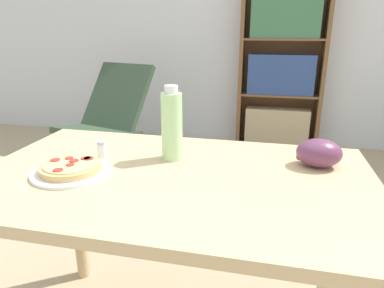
# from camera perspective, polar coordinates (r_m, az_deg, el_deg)

# --- Properties ---
(wall_back) EXTENTS (8.00, 0.05, 2.60)m
(wall_back) POSITION_cam_1_polar(r_m,az_deg,el_deg) (3.66, 10.06, 20.38)
(wall_back) COLOR silver
(wall_back) RESTS_ON ground_plane
(dining_table) EXTENTS (1.25, 0.75, 0.75)m
(dining_table) POSITION_cam_1_polar(r_m,az_deg,el_deg) (1.13, -3.17, -9.87)
(dining_table) COLOR #D1B27F
(dining_table) RESTS_ON ground_plane
(pizza_on_plate) EXTENTS (0.24, 0.24, 0.04)m
(pizza_on_plate) POSITION_cam_1_polar(r_m,az_deg,el_deg) (1.15, -19.50, -3.94)
(pizza_on_plate) COLOR white
(pizza_on_plate) RESTS_ON dining_table
(grape_bunch) EXTENTS (0.15, 0.11, 0.09)m
(grape_bunch) POSITION_cam_1_polar(r_m,az_deg,el_deg) (1.20, 20.39, -1.43)
(grape_bunch) COLOR #6B3856
(grape_bunch) RESTS_ON dining_table
(drink_bottle) EXTENTS (0.07, 0.07, 0.26)m
(drink_bottle) POSITION_cam_1_polar(r_m,az_deg,el_deg) (1.17, -3.39, 3.12)
(drink_bottle) COLOR #B7EAA3
(drink_bottle) RESTS_ON dining_table
(salt_shaker) EXTENTS (0.03, 0.03, 0.06)m
(salt_shaker) POSITION_cam_1_polar(r_m,az_deg,el_deg) (1.25, -14.78, -0.87)
(salt_shaker) COLOR white
(salt_shaker) RESTS_ON dining_table
(lounge_chair_near) EXTENTS (0.73, 0.88, 0.88)m
(lounge_chair_near) POSITION_cam_1_polar(r_m,az_deg,el_deg) (3.07, -13.96, 1.28)
(lounge_chair_near) COLOR black
(lounge_chair_near) RESTS_ON ground_plane
(bookshelf) EXTENTS (0.81, 0.26, 1.63)m
(bookshelf) POSITION_cam_1_polar(r_m,az_deg,el_deg) (3.52, 14.58, 11.51)
(bookshelf) COLOR brown
(bookshelf) RESTS_ON ground_plane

